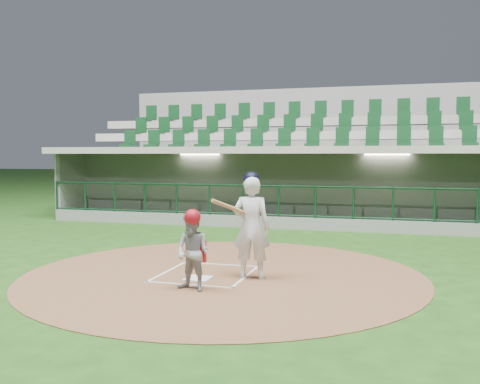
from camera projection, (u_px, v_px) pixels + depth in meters
The scene contains 8 objects.
ground at pixel (211, 271), 9.94m from camera, with size 120.00×120.00×0.00m, color #1B4313.
dirt_circle at pixel (223, 274), 9.66m from camera, with size 7.20×7.20×0.01m, color brown.
home_plate at pixel (198, 278), 9.26m from camera, with size 0.43×0.43×0.02m, color white.
batter_box_chalk at pixel (206, 274), 9.65m from camera, with size 1.55×1.80×0.01m.
dugout_structure at pixel (293, 192), 17.34m from camera, with size 16.40×3.70×3.00m.
seating_deck at pixel (306, 174), 20.28m from camera, with size 17.00×6.72×5.15m.
batter at pixel (251, 225), 9.27m from camera, with size 0.88×0.88×1.86m.
catcher at pixel (193, 251), 8.45m from camera, with size 0.69×0.60×1.30m.
Camera 1 is at (3.25, -9.27, 2.16)m, focal length 40.00 mm.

